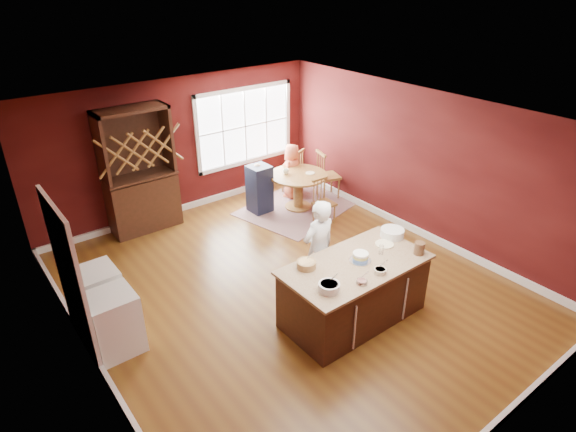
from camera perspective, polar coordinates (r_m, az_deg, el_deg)
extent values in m
plane|color=#593413|center=(7.71, 0.13, -8.31)|extent=(7.00, 7.00, 0.00)
plane|color=white|center=(6.51, 0.16, 11.34)|extent=(7.00, 7.00, 0.00)
plane|color=black|center=(9.80, -12.64, 7.98)|extent=(6.00, 0.00, 6.00)
plane|color=black|center=(5.18, 25.37, -13.34)|extent=(6.00, 0.00, 6.00)
plane|color=black|center=(5.92, -23.65, -7.41)|extent=(0.00, 7.00, 7.00)
plane|color=black|center=(9.01, 15.47, 5.92)|extent=(0.00, 7.00, 7.00)
cube|color=#3D1E15|center=(6.92, 7.78, -9.09)|extent=(1.99, 1.00, 0.83)
cube|color=tan|center=(6.65, 8.04, -5.72)|extent=(2.07, 1.08, 0.04)
cylinder|color=brown|center=(10.13, 1.20, 1.15)|extent=(0.56, 0.56, 0.04)
cylinder|color=brown|center=(9.98, 1.22, 2.87)|extent=(0.20, 0.20, 0.67)
cylinder|color=brown|center=(9.83, 1.24, 4.86)|extent=(1.19, 1.19, 0.04)
imported|color=silver|center=(7.13, 3.60, -3.99)|extent=(0.59, 0.39, 1.59)
cylinder|color=silver|center=(6.05, 4.89, -8.39)|extent=(0.27, 0.27, 0.11)
cylinder|color=#AA8139|center=(6.46, 2.19, -5.75)|extent=(0.26, 0.26, 0.10)
cylinder|color=silver|center=(6.24, 8.75, -7.72)|extent=(0.15, 0.15, 0.05)
cylinder|color=beige|center=(6.48, 10.86, -6.41)|extent=(0.17, 0.17, 0.06)
cylinder|color=silver|center=(6.87, 11.00, -3.96)|extent=(0.07, 0.07, 0.13)
cylinder|color=#F3EBA2|center=(7.13, 11.36, -3.29)|extent=(0.27, 0.27, 0.02)
cylinder|color=white|center=(7.34, 12.25, -1.96)|extent=(0.35, 0.35, 0.12)
cylinder|color=brown|center=(6.98, 15.30, -3.70)|extent=(0.15, 0.15, 0.18)
cube|color=brown|center=(10.13, 1.20, 1.08)|extent=(2.64, 2.26, 0.01)
imported|color=#CC5E3C|center=(10.40, 0.48, 5.36)|extent=(0.69, 0.60, 1.19)
cylinder|color=beige|center=(9.88, 2.65, 5.10)|extent=(0.19, 0.19, 0.01)
imported|color=silver|center=(9.83, -0.26, 5.31)|extent=(0.14, 0.14, 0.10)
cube|color=black|center=(9.26, -17.25, 5.09)|extent=(1.28, 0.53, 2.35)
cube|color=silver|center=(6.73, -19.89, -11.80)|extent=(0.59, 0.57, 0.86)
cube|color=white|center=(7.23, -21.63, -9.03)|extent=(0.60, 0.58, 0.88)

